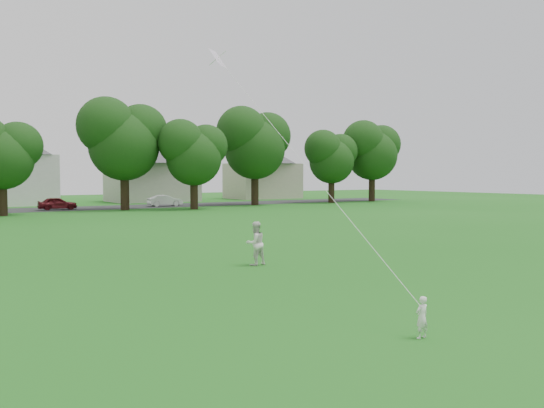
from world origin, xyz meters
TOP-DOWN VIEW (x-y plane):
  - ground at (0.00, 0.00)m, footprint 160.00×160.00m
  - street at (0.00, 42.00)m, footprint 90.00×7.00m
  - toddler at (0.57, -3.46)m, footprint 0.29×0.19m
  - older_boy at (2.24, 5.29)m, footprint 0.77×0.62m
  - kite at (1.57, 2.61)m, footprint 1.49×6.52m
  - tree_row at (0.61, 36.15)m, footprint 82.30×9.56m
  - house_row at (-0.04, 52.00)m, footprint 76.96×14.22m

SIDE VIEW (x-z plane):
  - ground at x=0.00m, z-range 0.00..0.00m
  - street at x=0.00m, z-range 0.00..0.01m
  - toddler at x=0.57m, z-range 0.00..0.81m
  - older_boy at x=2.24m, z-range 0.00..1.51m
  - kite at x=1.57m, z-range -2.96..11.25m
  - house_row at x=-0.04m, z-range -0.12..9.59m
  - tree_row at x=0.61m, z-range 0.94..12.32m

